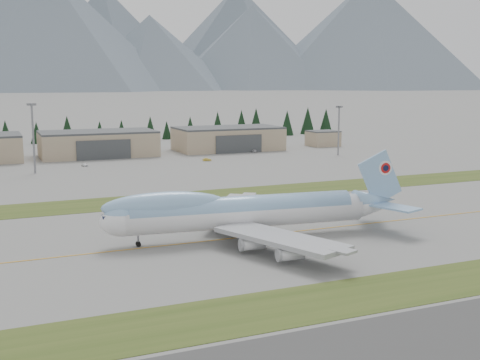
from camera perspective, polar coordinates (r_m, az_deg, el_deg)
name	(u,v)px	position (r m, az deg, el deg)	size (l,w,h in m)	color
ground	(294,232)	(128.75, 5.10, -4.91)	(7000.00, 7000.00, 0.00)	slate
grass_strip_near	(409,287)	(98.28, 15.71, -9.77)	(400.00, 14.00, 0.08)	#374A1A
grass_strip_far	(218,195)	(168.83, -2.08, -1.47)	(400.00, 18.00, 0.08)	#374A1A
taxiway_line_main	(294,232)	(128.75, 5.10, -4.91)	(400.00, 0.40, 0.02)	orange
boeing_747_freighter	(244,211)	(121.66, 0.37, -2.97)	(65.46, 56.04, 17.20)	white
hangar_center	(98,144)	(264.91, -13.30, 3.39)	(48.00, 26.60, 10.80)	tan
hangar_right	(228,138)	(281.16, -1.14, 3.96)	(48.00, 26.60, 10.80)	tan
control_shed	(323,138)	(301.75, 7.87, 3.94)	(14.00, 12.00, 7.60)	tan
floodlight_masts	(83,127)	(222.11, -14.69, 4.85)	(172.75, 10.01, 24.26)	gray
service_vehicle_a	(85,166)	(234.39, -14.53, 1.27)	(1.35, 3.34, 1.14)	white
service_vehicle_b	(207,161)	(242.45, -3.15, 1.81)	(1.26, 3.59, 1.18)	gold
service_vehicle_c	(254,152)	(271.85, 1.38, 2.64)	(1.80, 4.45, 1.29)	#A3A3A7
conifer_belt	(133,127)	(331.58, -10.11, 4.94)	(275.71, 14.43, 16.49)	black
mountain_ridge_rear	(18,32)	(3022.96, -20.28, 13.00)	(4452.79, 1064.17, 532.09)	#4D5B67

